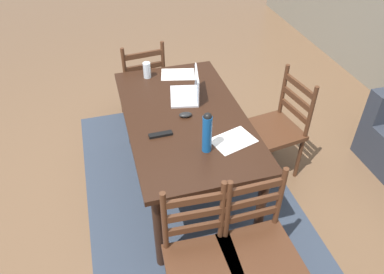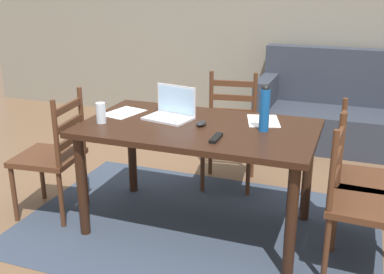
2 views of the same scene
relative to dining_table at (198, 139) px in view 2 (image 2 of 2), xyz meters
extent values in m
plane|color=brown|center=(0.00, 0.00, -0.67)|extent=(14.00, 14.00, 0.00)
cube|color=#333D4C|center=(0.00, 0.00, -0.67)|extent=(2.52, 1.73, 0.01)
cube|color=gray|center=(0.00, 2.66, 0.68)|extent=(8.00, 0.12, 2.70)
cube|color=black|center=(0.00, 0.00, 0.08)|extent=(1.58, 0.90, 0.04)
cylinder|color=black|center=(-0.71, -0.37, -0.31)|extent=(0.07, 0.07, 0.73)
cylinder|color=black|center=(0.71, -0.37, -0.31)|extent=(0.07, 0.07, 0.73)
cylinder|color=black|center=(-0.71, 0.37, -0.31)|extent=(0.07, 0.07, 0.73)
cylinder|color=black|center=(0.71, 0.37, -0.31)|extent=(0.07, 0.07, 0.73)
cube|color=#4C2B19|center=(1.12, -0.18, -0.22)|extent=(0.46, 0.46, 0.04)
cylinder|color=#4C2B19|center=(0.94, 0.02, -0.46)|extent=(0.04, 0.04, 0.43)
cylinder|color=#4C2B19|center=(0.92, -0.36, -0.46)|extent=(0.04, 0.04, 0.43)
cylinder|color=#4C2B19|center=(0.93, 0.02, 0.03)|extent=(0.04, 0.04, 0.50)
cylinder|color=#4C2B19|center=(0.91, -0.36, 0.03)|extent=(0.04, 0.04, 0.50)
cube|color=#4C2B19|center=(0.92, -0.17, -0.07)|extent=(0.04, 0.36, 0.05)
cube|color=#4C2B19|center=(0.92, -0.17, 0.05)|extent=(0.04, 0.36, 0.05)
cube|color=#4C2B19|center=(0.92, -0.17, 0.18)|extent=(0.04, 0.36, 0.05)
cube|color=#4C2B19|center=(1.12, 0.18, -0.22)|extent=(0.45, 0.45, 0.04)
cylinder|color=#4C2B19|center=(0.93, 0.37, -0.46)|extent=(0.04, 0.04, 0.43)
cylinder|color=#4C2B19|center=(0.93, -0.01, -0.46)|extent=(0.04, 0.04, 0.43)
cylinder|color=#4C2B19|center=(0.92, 0.37, 0.03)|extent=(0.04, 0.04, 0.50)
cylinder|color=#4C2B19|center=(0.92, -0.01, 0.03)|extent=(0.04, 0.04, 0.50)
cube|color=#4C2B19|center=(0.92, 0.18, -0.07)|extent=(0.03, 0.36, 0.05)
cube|color=#4C2B19|center=(0.92, 0.18, 0.05)|extent=(0.03, 0.36, 0.05)
cube|color=#4C2B19|center=(0.92, 0.18, 0.18)|extent=(0.03, 0.36, 0.05)
cube|color=#4C2B19|center=(0.00, 0.78, -0.22)|extent=(0.50, 0.50, 0.04)
cylinder|color=#4C2B19|center=(0.22, 0.62, -0.46)|extent=(0.04, 0.04, 0.43)
cylinder|color=#4C2B19|center=(-0.16, 0.57, -0.46)|extent=(0.04, 0.04, 0.43)
cylinder|color=#4C2B19|center=(0.16, 1.00, -0.46)|extent=(0.04, 0.04, 0.43)
cylinder|color=#4C2B19|center=(-0.22, 0.94, -0.46)|extent=(0.04, 0.04, 0.43)
cylinder|color=#4C2B19|center=(0.16, 1.01, 0.03)|extent=(0.04, 0.04, 0.50)
cylinder|color=#4C2B19|center=(-0.22, 0.95, 0.03)|extent=(0.04, 0.04, 0.50)
cube|color=#4C2B19|center=(-0.03, 0.98, -0.07)|extent=(0.36, 0.08, 0.05)
cube|color=#4C2B19|center=(-0.03, 0.98, 0.05)|extent=(0.36, 0.08, 0.05)
cube|color=#4C2B19|center=(-0.03, 0.98, 0.18)|extent=(0.36, 0.08, 0.05)
cube|color=#4C2B19|center=(-1.12, -0.18, -0.22)|extent=(0.49, 0.49, 0.04)
cylinder|color=#4C2B19|center=(-1.29, -0.39, -0.46)|extent=(0.04, 0.04, 0.43)
cylinder|color=#4C2B19|center=(-1.33, -0.01, -0.46)|extent=(0.04, 0.04, 0.43)
cylinder|color=#4C2B19|center=(-0.91, -0.35, -0.46)|extent=(0.04, 0.04, 0.43)
cylinder|color=#4C2B19|center=(-0.95, 0.03, -0.46)|extent=(0.04, 0.04, 0.43)
cylinder|color=#4C2B19|center=(-0.90, -0.35, 0.03)|extent=(0.04, 0.04, 0.50)
cylinder|color=#4C2B19|center=(-0.94, 0.03, 0.03)|extent=(0.04, 0.04, 0.50)
cube|color=#4C2B19|center=(-0.92, -0.16, -0.07)|extent=(0.06, 0.36, 0.05)
cube|color=#4C2B19|center=(-0.92, -0.16, 0.05)|extent=(0.06, 0.36, 0.05)
cube|color=#4C2B19|center=(-0.92, -0.16, 0.18)|extent=(0.06, 0.36, 0.05)
cube|color=#2D333D|center=(0.87, 2.11, -0.47)|extent=(1.80, 0.80, 0.40)
cube|color=#2D333D|center=(0.87, 2.41, 0.03)|extent=(1.80, 0.20, 0.60)
cube|color=#2D333D|center=(0.05, 2.11, -0.12)|extent=(0.16, 0.80, 0.30)
cube|color=silver|center=(-0.25, 0.06, 0.10)|extent=(0.36, 0.28, 0.02)
cube|color=silver|center=(-0.22, 0.16, 0.22)|extent=(0.32, 0.08, 0.21)
cube|color=#A5CCEA|center=(-0.23, 0.16, 0.22)|extent=(0.29, 0.06, 0.19)
cylinder|color=#145199|center=(0.44, 0.04, 0.24)|extent=(0.07, 0.07, 0.28)
sphere|color=black|center=(0.44, 0.04, 0.38)|extent=(0.06, 0.06, 0.06)
cylinder|color=silver|center=(-0.65, -0.17, 0.17)|extent=(0.07, 0.07, 0.14)
ellipsoid|color=black|center=(0.02, 0.00, 0.11)|extent=(0.07, 0.11, 0.03)
cube|color=black|center=(0.20, -0.23, 0.11)|extent=(0.05, 0.17, 0.02)
cube|color=white|center=(0.39, 0.25, 0.10)|extent=(0.29, 0.34, 0.00)
cube|color=white|center=(-0.62, 0.10, 0.10)|extent=(0.27, 0.34, 0.00)
camera|label=1|loc=(2.26, -0.57, 1.77)|focal=34.85mm
camera|label=2|loc=(1.01, -2.85, 1.06)|focal=43.90mm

